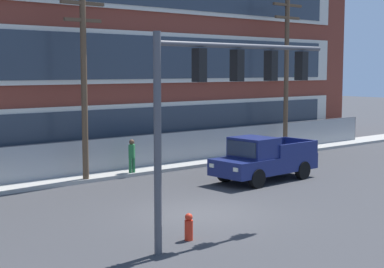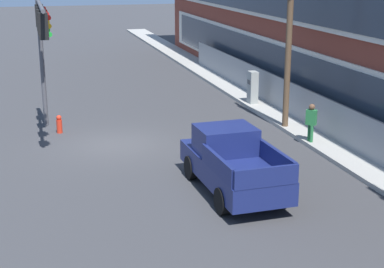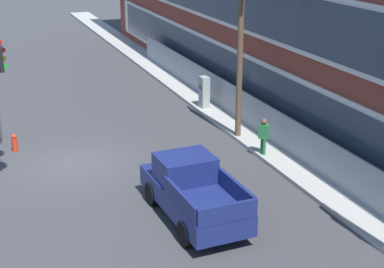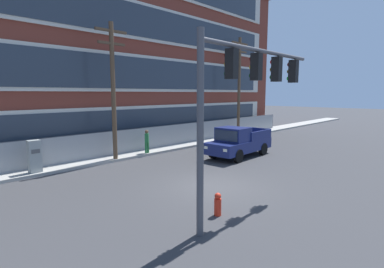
{
  "view_description": "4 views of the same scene",
  "coord_description": "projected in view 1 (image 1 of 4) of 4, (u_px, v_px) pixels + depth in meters",
  "views": [
    {
      "loc": [
        -12.72,
        -14.61,
        4.81
      ],
      "look_at": [
        2.42,
        3.47,
        2.24
      ],
      "focal_mm": 55.0,
      "sensor_mm": 36.0,
      "label": 1
    },
    {
      "loc": [
        22.39,
        -3.17,
        7.01
      ],
      "look_at": [
        4.71,
        1.81,
        1.63
      ],
      "focal_mm": 55.0,
      "sensor_mm": 36.0,
      "label": 2
    },
    {
      "loc": [
        22.09,
        -3.6,
        9.3
      ],
      "look_at": [
        3.31,
        3.8,
        1.92
      ],
      "focal_mm": 55.0,
      "sensor_mm": 36.0,
      "label": 3
    },
    {
      "loc": [
        -9.91,
        -8.01,
        4.06
      ],
      "look_at": [
        2.1,
        3.29,
        1.82
      ],
      "focal_mm": 28.0,
      "sensor_mm": 36.0,
      "label": 4
    }
  ],
  "objects": [
    {
      "name": "ground_plane",
      "position": [
        203.0,
        214.0,
        19.78
      ],
      "size": [
        160.0,
        160.0,
        0.0
      ],
      "primitive_type": "plane",
      "color": "#38383A"
    },
    {
      "name": "sidewalk_building_side",
      "position": [
        82.0,
        178.0,
        26.0
      ],
      "size": [
        80.0,
        1.94,
        0.16
      ],
      "primitive_type": "cube",
      "color": "#9E9B93",
      "rests_on": "ground"
    },
    {
      "name": "chain_link_fence",
      "position": [
        115.0,
        155.0,
        27.35
      ],
      "size": [
        37.99,
        0.06,
        1.72
      ],
      "color": "gray",
      "rests_on": "ground"
    },
    {
      "name": "traffic_signal_mast",
      "position": [
        223.0,
        86.0,
        16.4
      ],
      "size": [
        6.59,
        0.43,
        5.79
      ],
      "color": "#4C4C51",
      "rests_on": "ground"
    },
    {
      "name": "pickup_truck_navy",
      "position": [
        263.0,
        160.0,
        25.56
      ],
      "size": [
        5.14,
        2.2,
        1.96
      ],
      "color": "navy",
      "rests_on": "ground"
    },
    {
      "name": "utility_pole_near_corner",
      "position": [
        84.0,
        79.0,
        24.8
      ],
      "size": [
        2.02,
        0.26,
        8.09
      ],
      "color": "brown",
      "rests_on": "ground"
    },
    {
      "name": "utility_pole_midblock",
      "position": [
        286.0,
        68.0,
        33.19
      ],
      "size": [
        2.31,
        0.26,
        8.94
      ],
      "color": "brown",
      "rests_on": "ground"
    },
    {
      "name": "pedestrian_near_cabinet",
      "position": [
        132.0,
        155.0,
        26.7
      ],
      "size": [
        0.45,
        0.46,
        1.69
      ],
      "color": "#236B38",
      "rests_on": "ground"
    },
    {
      "name": "fire_hydrant",
      "position": [
        189.0,
        227.0,
        16.66
      ],
      "size": [
        0.24,
        0.24,
        0.78
      ],
      "color": "red",
      "rests_on": "ground"
    }
  ]
}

